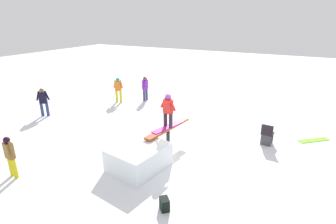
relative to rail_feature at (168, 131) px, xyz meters
The scene contains 12 objects.
ground_plane 0.77m from the rail_feature, ahead, with size 60.00×60.00×0.00m, color white.
rail_feature is the anchor object (origin of this frame).
snow_kicker_ramp 1.68m from the rail_feature, behind, with size 1.80×1.50×0.79m, color white.
main_rider_on_rail 0.77m from the rail_feature, ahead, with size 1.57×0.73×1.29m.
bystander_brown 5.22m from the rail_feature, 138.24° to the left, with size 0.23×0.56×1.39m.
bystander_purple 6.39m from the rail_feature, 40.01° to the left, with size 0.62×0.22×1.46m.
bystander_orange 6.56m from the rail_feature, 54.00° to the left, with size 0.28×0.60×1.47m.
bystander_black 7.22m from the rail_feature, 87.98° to the left, with size 0.46×0.57×1.46m.
loose_snowboard_lime 6.09m from the rail_feature, 55.34° to the right, with size 1.34×0.28×0.02m, color #90E334.
loose_snowboard_white 5.54m from the rail_feature, 23.67° to the left, with size 1.37×0.28×0.02m, color white.
folding_chair 3.94m from the rail_feature, 56.57° to the right, with size 0.48×0.48×0.88m.
backpack_on_snow 3.40m from the rail_feature, 153.94° to the right, with size 0.30×0.22×0.34m, color black.
Camera 1 is at (-7.94, -4.16, 4.79)m, focal length 28.00 mm.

